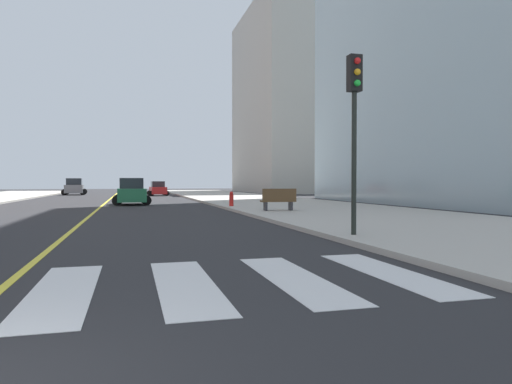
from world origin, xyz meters
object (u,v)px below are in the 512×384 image
object	(u,v)px
car_gray_third	(74,187)
traffic_light_near_corner	(354,109)
car_green_nearest	(131,192)
fire_hydrant	(231,199)
park_bench	(279,200)
car_red_second	(158,189)

from	to	relation	value
car_gray_third	traffic_light_near_corner	world-z (taller)	traffic_light_near_corner
car_green_nearest	fire_hydrant	xyz separation A→B (m)	(5.86, -6.64, -0.30)
car_green_nearest	park_bench	distance (m)	13.64
park_bench	fire_hydrant	world-z (taller)	park_bench
fire_hydrant	car_gray_third	bearing A→B (deg)	110.38
traffic_light_near_corner	car_green_nearest	bearing A→B (deg)	-75.23
car_gray_third	park_bench	size ratio (longest dim) A/B	2.61
car_green_nearest	car_gray_third	xyz separation A→B (m)	(-6.83, 27.50, 0.08)
car_gray_third	park_bench	distance (m)	41.51
traffic_light_near_corner	park_bench	xyz separation A→B (m)	(1.35, 10.92, -2.93)
traffic_light_near_corner	fire_hydrant	xyz separation A→B (m)	(-0.07, 15.82, -3.04)
traffic_light_near_corner	fire_hydrant	world-z (taller)	traffic_light_near_corner
car_green_nearest	fire_hydrant	world-z (taller)	car_green_nearest
car_gray_third	park_bench	xyz separation A→B (m)	(14.10, -39.04, -0.28)
traffic_light_near_corner	park_bench	bearing A→B (deg)	-97.05
car_green_nearest	fire_hydrant	distance (m)	8.86
fire_hydrant	traffic_light_near_corner	bearing A→B (deg)	-89.76
car_gray_third	park_bench	bearing A→B (deg)	-72.89
car_red_second	park_bench	world-z (taller)	car_red_second
car_gray_third	traffic_light_near_corner	size ratio (longest dim) A/B	0.95
car_gray_third	fire_hydrant	distance (m)	36.42
park_bench	fire_hydrant	size ratio (longest dim) A/B	2.03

